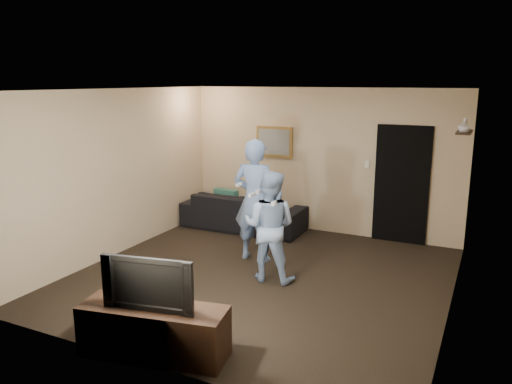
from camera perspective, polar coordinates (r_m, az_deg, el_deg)
The scene contains 19 objects.
ground at distance 7.17m, azimuth 0.58°, elevation -9.66°, with size 5.00×5.00×0.00m, color black.
ceiling at distance 6.63m, azimuth 0.63°, elevation 11.61°, with size 5.00×5.00×0.04m, color silver.
wall_back at distance 9.06m, azimuth 7.39°, elevation 3.54°, with size 5.00×0.04×2.60m, color tan.
wall_front at distance 4.72m, azimuth -12.55°, elevation -5.22°, with size 5.00×0.04×2.60m, color tan.
wall_left at distance 8.15m, azimuth -15.52°, elevation 2.15°, with size 0.04×5.00×2.60m, color tan.
wall_right at distance 6.17m, azimuth 22.11°, elevation -1.62°, with size 0.04×5.00×2.60m, color tan.
sofa at distance 9.30m, azimuth -1.45°, elevation -2.22°, with size 2.28×0.89×0.66m, color black.
throw_pillow at distance 9.43m, azimuth -3.44°, elevation -1.10°, with size 0.47×0.15×0.47m, color #1B5147.
painting_frame at distance 9.32m, azimuth 2.12°, elevation 5.75°, with size 0.72×0.05×0.57m, color olive.
painting_canvas at distance 9.30m, azimuth 2.05°, elevation 5.73°, with size 0.62×0.01×0.47m, color slate.
doorway at distance 8.75m, azimuth 16.30°, elevation 0.80°, with size 0.90×0.06×2.00m, color black.
light_switch at distance 8.81m, azimuth 12.58°, elevation 3.08°, with size 0.08×0.02×0.12m, color silver.
wall_shelf at distance 7.84m, azimuth 22.71°, elevation 6.34°, with size 0.20×0.60×0.03m, color black.
shelf_vase at distance 7.63m, azimuth 22.67°, elevation 6.93°, with size 0.16×0.16×0.17m, color silver.
shelf_figurine at distance 7.86m, azimuth 22.79°, elevation 7.12°, with size 0.06×0.06×0.18m, color #B6B6BA.
tv_console at distance 5.32m, azimuth -11.58°, elevation -15.33°, with size 1.50×0.48×0.53m, color black.
television at distance 5.09m, azimuth -11.85°, elevation -9.93°, with size 0.95×0.12×0.55m, color black.
wii_player_left at distance 7.57m, azimuth -0.11°, elevation -0.96°, with size 0.72×0.54×1.88m.
wii_player_right at distance 6.84m, azimuth 1.56°, elevation -3.92°, with size 0.81×0.66×1.54m.
Camera 1 is at (2.83, -5.99, 2.73)m, focal length 35.00 mm.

